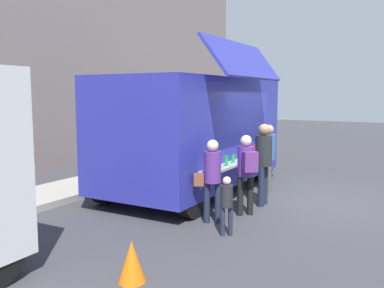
{
  "coord_description": "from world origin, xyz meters",
  "views": [
    {
      "loc": [
        -9.4,
        -2.53,
        2.42
      ],
      "look_at": [
        -1.23,
        2.17,
        1.3
      ],
      "focal_mm": 38.8,
      "sensor_mm": 36.0,
      "label": 1
    }
  ],
  "objects_px": {
    "food_truck_main": "(195,130)",
    "child_near_queue": "(227,201)",
    "customer_front_ordering": "(263,157)",
    "customer_rear_waiting": "(212,174)",
    "trash_bin": "(198,147)",
    "traffic_cone_orange": "(132,261)",
    "customer_mid_with_backpack": "(246,167)",
    "customer_extra_browsing": "(269,152)"
  },
  "relations": [
    {
      "from": "customer_front_ordering",
      "to": "customer_rear_waiting",
      "type": "distance_m",
      "value": 1.73
    },
    {
      "from": "customer_front_ordering",
      "to": "child_near_queue",
      "type": "relative_size",
      "value": 1.73
    },
    {
      "from": "trash_bin",
      "to": "food_truck_main",
      "type": "bearing_deg",
      "value": -151.71
    },
    {
      "from": "food_truck_main",
      "to": "child_near_queue",
      "type": "bearing_deg",
      "value": -141.69
    },
    {
      "from": "food_truck_main",
      "to": "traffic_cone_orange",
      "type": "distance_m",
      "value": 5.38
    },
    {
      "from": "food_truck_main",
      "to": "customer_front_ordering",
      "type": "bearing_deg",
      "value": -103.53
    },
    {
      "from": "traffic_cone_orange",
      "to": "customer_extra_browsing",
      "type": "relative_size",
      "value": 0.33
    },
    {
      "from": "food_truck_main",
      "to": "child_near_queue",
      "type": "distance_m",
      "value": 3.54
    },
    {
      "from": "food_truck_main",
      "to": "trash_bin",
      "type": "bearing_deg",
      "value": 27.93
    },
    {
      "from": "customer_front_ordering",
      "to": "customer_rear_waiting",
      "type": "bearing_deg",
      "value": 75.39
    },
    {
      "from": "food_truck_main",
      "to": "customer_mid_with_backpack",
      "type": "height_order",
      "value": "food_truck_main"
    },
    {
      "from": "trash_bin",
      "to": "child_near_queue",
      "type": "distance_m",
      "value": 8.28
    },
    {
      "from": "food_truck_main",
      "to": "traffic_cone_orange",
      "type": "height_order",
      "value": "food_truck_main"
    },
    {
      "from": "customer_front_ordering",
      "to": "customer_extra_browsing",
      "type": "relative_size",
      "value": 1.06
    },
    {
      "from": "customer_rear_waiting",
      "to": "food_truck_main",
      "type": "bearing_deg",
      "value": 7.49
    },
    {
      "from": "customer_front_ordering",
      "to": "customer_mid_with_backpack",
      "type": "relative_size",
      "value": 1.1
    },
    {
      "from": "traffic_cone_orange",
      "to": "trash_bin",
      "type": "bearing_deg",
      "value": 24.26
    },
    {
      "from": "trash_bin",
      "to": "customer_rear_waiting",
      "type": "height_order",
      "value": "customer_rear_waiting"
    },
    {
      "from": "traffic_cone_orange",
      "to": "trash_bin",
      "type": "height_order",
      "value": "trash_bin"
    },
    {
      "from": "food_truck_main",
      "to": "customer_front_ordering",
      "type": "distance_m",
      "value": 2.09
    },
    {
      "from": "customer_front_ordering",
      "to": "trash_bin",
      "type": "bearing_deg",
      "value": -49.12
    },
    {
      "from": "traffic_cone_orange",
      "to": "customer_front_ordering",
      "type": "relative_size",
      "value": 0.31
    },
    {
      "from": "traffic_cone_orange",
      "to": "customer_front_ordering",
      "type": "height_order",
      "value": "customer_front_ordering"
    },
    {
      "from": "food_truck_main",
      "to": "customer_mid_with_backpack",
      "type": "relative_size",
      "value": 3.41
    },
    {
      "from": "traffic_cone_orange",
      "to": "child_near_queue",
      "type": "xyz_separation_m",
      "value": [
        2.23,
        -0.31,
        0.34
      ]
    },
    {
      "from": "trash_bin",
      "to": "customer_front_ordering",
      "type": "relative_size",
      "value": 0.57
    },
    {
      "from": "traffic_cone_orange",
      "to": "customer_mid_with_backpack",
      "type": "height_order",
      "value": "customer_mid_with_backpack"
    },
    {
      "from": "trash_bin",
      "to": "traffic_cone_orange",
      "type": "bearing_deg",
      "value": -155.74
    },
    {
      "from": "customer_front_ordering",
      "to": "customer_extra_browsing",
      "type": "distance_m",
      "value": 1.31
    },
    {
      "from": "food_truck_main",
      "to": "customer_mid_with_backpack",
      "type": "bearing_deg",
      "value": -125.56
    },
    {
      "from": "trash_bin",
      "to": "customer_extra_browsing",
      "type": "distance_m",
      "value": 5.32
    },
    {
      "from": "food_truck_main",
      "to": "customer_rear_waiting",
      "type": "distance_m",
      "value": 2.73
    },
    {
      "from": "customer_front_ordering",
      "to": "food_truck_main",
      "type": "bearing_deg",
      "value": -14.3
    },
    {
      "from": "food_truck_main",
      "to": "customer_mid_with_backpack",
      "type": "distance_m",
      "value": 2.46
    },
    {
      "from": "customer_extra_browsing",
      "to": "customer_rear_waiting",
      "type": "bearing_deg",
      "value": 60.16
    },
    {
      "from": "traffic_cone_orange",
      "to": "customer_front_ordering",
      "type": "distance_m",
      "value": 4.51
    },
    {
      "from": "customer_mid_with_backpack",
      "to": "child_near_queue",
      "type": "height_order",
      "value": "customer_mid_with_backpack"
    },
    {
      "from": "food_truck_main",
      "to": "customer_rear_waiting",
      "type": "height_order",
      "value": "food_truck_main"
    },
    {
      "from": "child_near_queue",
      "to": "trash_bin",
      "type": "bearing_deg",
      "value": -6.44
    },
    {
      "from": "customer_rear_waiting",
      "to": "trash_bin",
      "type": "bearing_deg",
      "value": 2.3
    },
    {
      "from": "customer_front_ordering",
      "to": "customer_rear_waiting",
      "type": "xyz_separation_m",
      "value": [
        -1.68,
        0.4,
        -0.13
      ]
    },
    {
      "from": "customer_front_ordering",
      "to": "customer_rear_waiting",
      "type": "relative_size",
      "value": 1.13
    }
  ]
}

